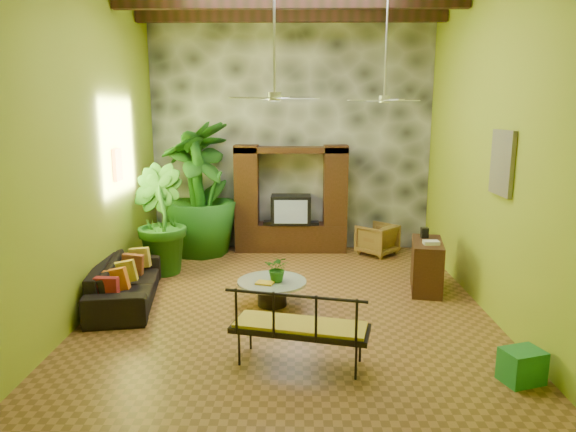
{
  "coord_description": "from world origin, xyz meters",
  "views": [
    {
      "loc": [
        0.09,
        -7.74,
        3.0
      ],
      "look_at": [
        -0.02,
        0.2,
        1.37
      ],
      "focal_mm": 32.0,
      "sensor_mm": 36.0,
      "label": 1
    }
  ],
  "objects_px": {
    "entertainment_center": "(291,207)",
    "ceiling_fan_front": "(275,82)",
    "wicker_armchair": "(377,239)",
    "tall_plant_b": "(159,220)",
    "tall_plant_c": "(200,189)",
    "ceiling_fan_back": "(385,87)",
    "sofa": "(126,282)",
    "coffee_table": "(272,289)",
    "iron_bench": "(300,325)",
    "side_console": "(427,266)",
    "green_bin": "(522,366)",
    "tall_plant_a": "(199,194)"
  },
  "relations": [
    {
      "from": "entertainment_center",
      "to": "ceiling_fan_front",
      "type": "bearing_deg",
      "value": -93.24
    },
    {
      "from": "ceiling_fan_front",
      "to": "wicker_armchair",
      "type": "height_order",
      "value": "ceiling_fan_front"
    },
    {
      "from": "tall_plant_b",
      "to": "tall_plant_c",
      "type": "xyz_separation_m",
      "value": [
        0.54,
        1.32,
        0.38
      ]
    },
    {
      "from": "ceiling_fan_back",
      "to": "tall_plant_c",
      "type": "height_order",
      "value": "ceiling_fan_back"
    },
    {
      "from": "sofa",
      "to": "coffee_table",
      "type": "distance_m",
      "value": 2.35
    },
    {
      "from": "coffee_table",
      "to": "tall_plant_b",
      "type": "bearing_deg",
      "value": 142.9
    },
    {
      "from": "entertainment_center",
      "to": "tall_plant_c",
      "type": "bearing_deg",
      "value": -172.25
    },
    {
      "from": "tall_plant_b",
      "to": "iron_bench",
      "type": "relative_size",
      "value": 1.18
    },
    {
      "from": "tall_plant_b",
      "to": "tall_plant_c",
      "type": "bearing_deg",
      "value": 67.66
    },
    {
      "from": "side_console",
      "to": "green_bin",
      "type": "xyz_separation_m",
      "value": [
        0.32,
        -3.05,
        -0.24
      ]
    },
    {
      "from": "sofa",
      "to": "coffee_table",
      "type": "xyz_separation_m",
      "value": [
        2.35,
        -0.11,
        -0.08
      ]
    },
    {
      "from": "ceiling_fan_back",
      "to": "wicker_armchair",
      "type": "height_order",
      "value": "ceiling_fan_back"
    },
    {
      "from": "tall_plant_b",
      "to": "sofa",
      "type": "bearing_deg",
      "value": -95.86
    },
    {
      "from": "ceiling_fan_back",
      "to": "tall_plant_a",
      "type": "relative_size",
      "value": 0.73
    },
    {
      "from": "sofa",
      "to": "side_console",
      "type": "bearing_deg",
      "value": -91.98
    },
    {
      "from": "ceiling_fan_back",
      "to": "wicker_armchair",
      "type": "relative_size",
      "value": 2.58
    },
    {
      "from": "sofa",
      "to": "iron_bench",
      "type": "relative_size",
      "value": 1.32
    },
    {
      "from": "side_console",
      "to": "ceiling_fan_back",
      "type": "bearing_deg",
      "value": 153.66
    },
    {
      "from": "coffee_table",
      "to": "iron_bench",
      "type": "xyz_separation_m",
      "value": [
        0.42,
        -1.98,
        0.27
      ]
    },
    {
      "from": "coffee_table",
      "to": "side_console",
      "type": "bearing_deg",
      "value": 15.97
    },
    {
      "from": "ceiling_fan_back",
      "to": "green_bin",
      "type": "relative_size",
      "value": 4.23
    },
    {
      "from": "iron_bench",
      "to": "green_bin",
      "type": "xyz_separation_m",
      "value": [
        2.49,
        -0.32,
        -0.34
      ]
    },
    {
      "from": "tall_plant_b",
      "to": "iron_bench",
      "type": "distance_m",
      "value": 4.5
    },
    {
      "from": "green_bin",
      "to": "wicker_armchair",
      "type": "bearing_deg",
      "value": 98.76
    },
    {
      "from": "iron_bench",
      "to": "ceiling_fan_back",
      "type": "bearing_deg",
      "value": 79.39
    },
    {
      "from": "coffee_table",
      "to": "entertainment_center",
      "type": "bearing_deg",
      "value": 85.27
    },
    {
      "from": "ceiling_fan_back",
      "to": "coffee_table",
      "type": "xyz_separation_m",
      "value": [
        -1.87,
        -1.3,
        -3.15
      ]
    },
    {
      "from": "coffee_table",
      "to": "green_bin",
      "type": "relative_size",
      "value": 2.47
    },
    {
      "from": "entertainment_center",
      "to": "sofa",
      "type": "relative_size",
      "value": 1.06
    },
    {
      "from": "tall_plant_b",
      "to": "tall_plant_c",
      "type": "relative_size",
      "value": 0.73
    },
    {
      "from": "iron_bench",
      "to": "green_bin",
      "type": "height_order",
      "value": "iron_bench"
    },
    {
      "from": "entertainment_center",
      "to": "tall_plant_a",
      "type": "xyz_separation_m",
      "value": [
        -1.94,
        -0.22,
        0.31
      ]
    },
    {
      "from": "ceiling_fan_back",
      "to": "iron_bench",
      "type": "relative_size",
      "value": 1.08
    },
    {
      "from": "sofa",
      "to": "tall_plant_a",
      "type": "distance_m",
      "value": 3.12
    },
    {
      "from": "entertainment_center",
      "to": "tall_plant_b",
      "type": "xyz_separation_m",
      "value": [
        -2.45,
        -1.58,
        0.06
      ]
    },
    {
      "from": "coffee_table",
      "to": "green_bin",
      "type": "distance_m",
      "value": 3.72
    },
    {
      "from": "sofa",
      "to": "green_bin",
      "type": "relative_size",
      "value": 5.18
    },
    {
      "from": "wicker_armchair",
      "to": "green_bin",
      "type": "xyz_separation_m",
      "value": [
        0.81,
        -5.27,
        -0.14
      ]
    },
    {
      "from": "ceiling_fan_back",
      "to": "wicker_armchair",
      "type": "bearing_deg",
      "value": 81.87
    },
    {
      "from": "tall_plant_a",
      "to": "tall_plant_c",
      "type": "relative_size",
      "value": 0.91
    },
    {
      "from": "entertainment_center",
      "to": "sofa",
      "type": "distance_m",
      "value": 4.12
    },
    {
      "from": "tall_plant_a",
      "to": "ceiling_fan_front",
      "type": "bearing_deg",
      "value": -62.32
    },
    {
      "from": "tall_plant_c",
      "to": "coffee_table",
      "type": "xyz_separation_m",
      "value": [
        1.65,
        -2.97,
        -1.15
      ]
    },
    {
      "from": "wicker_armchair",
      "to": "coffee_table",
      "type": "xyz_separation_m",
      "value": [
        -2.11,
        -2.96,
        -0.07
      ]
    },
    {
      "from": "sofa",
      "to": "wicker_armchair",
      "type": "relative_size",
      "value": 3.16
    },
    {
      "from": "ceiling_fan_back",
      "to": "tall_plant_a",
      "type": "bearing_deg",
      "value": 154.11
    },
    {
      "from": "ceiling_fan_back",
      "to": "wicker_armchair",
      "type": "distance_m",
      "value": 3.5
    },
    {
      "from": "coffee_table",
      "to": "green_bin",
      "type": "xyz_separation_m",
      "value": [
        2.92,
        -2.3,
        -0.06
      ]
    },
    {
      "from": "sofa",
      "to": "wicker_armchair",
      "type": "distance_m",
      "value": 5.28
    },
    {
      "from": "tall_plant_a",
      "to": "tall_plant_b",
      "type": "height_order",
      "value": "tall_plant_a"
    }
  ]
}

